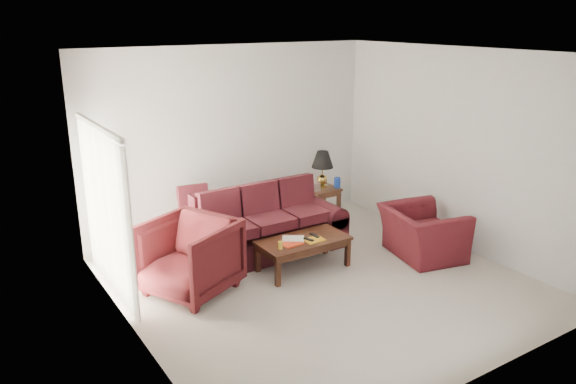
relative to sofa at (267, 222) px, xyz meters
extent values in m
plane|color=#B9B09E|center=(0.11, -1.26, -0.49)|extent=(5.00, 5.00, 0.00)
cube|color=silver|center=(-2.31, 0.04, 0.59)|extent=(0.10, 2.00, 2.16)
cube|color=black|center=(-0.81, 0.80, 0.28)|extent=(0.48, 0.27, 0.48)
cube|color=silver|center=(1.35, 0.63, 0.16)|extent=(0.15, 0.07, 0.14)
cylinder|color=#193BA3|center=(1.78, 0.60, 0.18)|extent=(0.15, 0.15, 0.18)
cube|color=silver|center=(1.44, 0.98, 0.18)|extent=(0.16, 0.19, 0.06)
imported|color=#3C0D10|center=(-1.47, -0.54, 0.00)|extent=(1.41, 1.40, 0.97)
imported|color=#451015|center=(1.88, -1.34, -0.12)|extent=(1.20, 1.31, 0.73)
cube|color=#AF2B11|center=(-0.09, -0.81, -0.03)|extent=(0.30, 0.24, 0.02)
cube|color=silver|center=(0.02, -0.69, -0.03)|extent=(0.38, 0.36, 0.02)
cube|color=orange|center=(0.25, -0.87, -0.03)|extent=(0.27, 0.21, 0.02)
cube|color=black|center=(0.17, -0.85, -0.01)|extent=(0.09, 0.17, 0.02)
cube|color=black|center=(0.32, -0.78, -0.01)|extent=(0.06, 0.18, 0.02)
cylinder|color=gold|center=(-0.30, -0.87, 0.01)|extent=(0.08, 0.08, 0.11)
camera|label=1|loc=(-3.96, -6.72, 2.93)|focal=35.00mm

